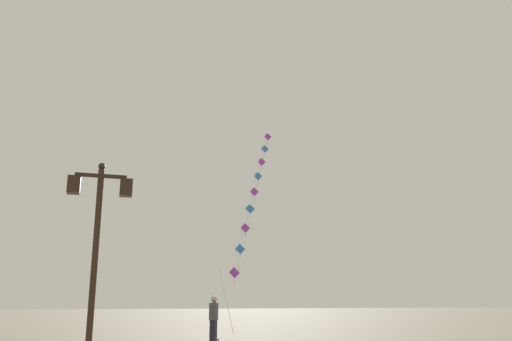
% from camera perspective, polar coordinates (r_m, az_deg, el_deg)
% --- Properties ---
extents(ground_plane, '(160.00, 160.00, 0.00)m').
position_cam_1_polar(ground_plane, '(22.32, -13.48, -17.79)').
color(ground_plane, '#756B5B').
extents(twin_lantern_lamp_post, '(1.43, 0.28, 4.65)m').
position_cam_1_polar(twin_lantern_lamp_post, '(12.21, -17.12, -5.65)').
color(twin_lantern_lamp_post, black).
rests_on(twin_lantern_lamp_post, ground_plane).
extents(kite_train, '(5.36, 10.01, 11.78)m').
position_cam_1_polar(kite_train, '(26.52, -0.46, -3.44)').
color(kite_train, brown).
rests_on(kite_train, ground_plane).
extents(kite_flyer, '(0.42, 0.61, 1.71)m').
position_cam_1_polar(kite_flyer, '(18.89, -4.71, -16.10)').
color(kite_flyer, '#1E1E2D').
rests_on(kite_flyer, ground_plane).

